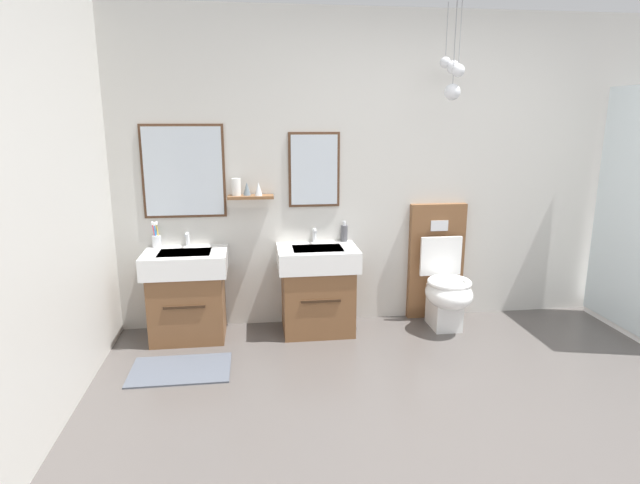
% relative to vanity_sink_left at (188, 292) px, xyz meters
% --- Properties ---
extents(ground_plane, '(6.43, 5.45, 0.10)m').
position_rel_vanity_sink_left_xyz_m(ground_plane, '(1.93, -1.80, -0.42)').
color(ground_plane, '#4C4744').
rests_on(ground_plane, ground).
extents(wall_back, '(5.23, 0.59, 2.54)m').
position_rel_vanity_sink_left_xyz_m(wall_back, '(1.91, 0.26, 0.90)').
color(wall_back, beige).
rests_on(wall_back, ground).
extents(bath_mat, '(0.68, 0.44, 0.01)m').
position_rel_vanity_sink_left_xyz_m(bath_mat, '(0.00, -0.59, -0.36)').
color(bath_mat, '#474C56').
rests_on(bath_mat, ground).
extents(vanity_sink_left, '(0.63, 0.49, 0.70)m').
position_rel_vanity_sink_left_xyz_m(vanity_sink_left, '(0.00, 0.00, 0.00)').
color(vanity_sink_left, brown).
rests_on(vanity_sink_left, ground).
extents(tap_on_left_sink, '(0.03, 0.13, 0.11)m').
position_rel_vanity_sink_left_xyz_m(tap_on_left_sink, '(0.00, 0.18, 0.40)').
color(tap_on_left_sink, silver).
rests_on(tap_on_left_sink, vanity_sink_left).
extents(vanity_sink_right, '(0.63, 0.49, 0.70)m').
position_rel_vanity_sink_left_xyz_m(vanity_sink_right, '(1.03, 0.00, 0.00)').
color(vanity_sink_right, brown).
rests_on(vanity_sink_right, ground).
extents(tap_on_right_sink, '(0.03, 0.13, 0.11)m').
position_rel_vanity_sink_left_xyz_m(tap_on_right_sink, '(1.03, 0.18, 0.40)').
color(tap_on_right_sink, silver).
rests_on(tap_on_right_sink, vanity_sink_right).
extents(toilet, '(0.48, 0.62, 1.00)m').
position_rel_vanity_sink_left_xyz_m(toilet, '(2.08, 0.00, 0.01)').
color(toilet, brown).
rests_on(toilet, ground).
extents(toothbrush_cup, '(0.07, 0.07, 0.21)m').
position_rel_vanity_sink_left_xyz_m(toothbrush_cup, '(-0.24, 0.16, 0.39)').
color(toothbrush_cup, silver).
rests_on(toothbrush_cup, vanity_sink_left).
extents(soap_dispenser, '(0.06, 0.06, 0.17)m').
position_rel_vanity_sink_left_xyz_m(soap_dispenser, '(1.27, 0.17, 0.40)').
color(soap_dispenser, '#4C4C51').
rests_on(soap_dispenser, vanity_sink_right).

